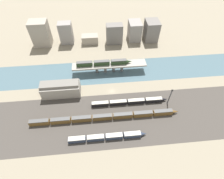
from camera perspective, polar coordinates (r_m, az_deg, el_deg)
The scene contains 16 objects.
ground_plane at distance 132.54m, azimuth -0.04°, elevation -0.57°, with size 400.00×400.00×0.00m, color gray.
railbed_yard at distance 118.54m, azimuth 1.06°, elevation -9.42°, with size 280.00×42.00×0.01m, color #423D38.
river_water at distance 147.69m, azimuth -0.85°, elevation 5.94°, with size 320.00×27.78×0.01m, color #47606B.
bridge at distance 143.30m, azimuth -0.88°, elevation 7.84°, with size 59.87×8.41×7.90m.
train_on_bridge at distance 140.98m, azimuth -2.73°, elevation 8.71°, with size 44.29×3.10×3.87m.
train_yard_near at distance 110.37m, azimuth -1.58°, elevation -15.19°, with size 47.99×3.18×3.47m.
train_yard_mid at distance 116.80m, azimuth -2.46°, elevation -8.98°, with size 99.07×2.88×4.12m.
train_yard_far at distance 124.76m, azimuth 5.64°, elevation -4.02°, with size 54.63×2.83×3.52m.
warehouse_building at distance 132.06m, azimuth -16.35°, elevation 0.19°, with size 27.69×10.08×11.69m.
signal_tower at distance 126.27m, azimuth 18.35°, elevation -2.22°, with size 1.00×0.80×14.58m.
city_block_far_left at distance 183.99m, azimuth -22.28°, elevation 16.58°, with size 16.31×12.15×23.99m, color gray.
city_block_left at distance 180.41m, azimuth -14.77°, elevation 17.37°, with size 12.22×9.01×20.76m, color gray.
city_block_center at distance 179.30m, azimuth -7.20°, elevation 16.00°, with size 15.65×8.67×8.09m, color gray.
city_block_right at distance 175.21m, azimuth 0.77°, elevation 17.66°, with size 15.30×8.60×19.12m, color slate.
city_block_far_right at distance 182.77m, azimuth 7.36°, elevation 18.51°, with size 11.74×15.01×17.98m, color gray.
city_block_tall at distance 184.65m, azimuth 12.72°, elevation 18.29°, with size 12.58×15.09×19.24m, color slate.
Camera 1 is at (-7.97, -85.24, 101.19)m, focal length 28.00 mm.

